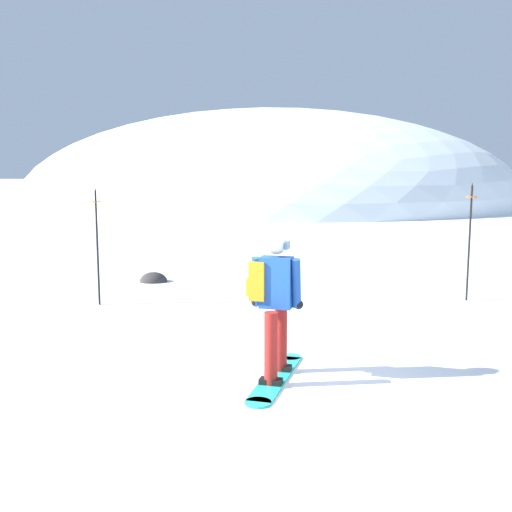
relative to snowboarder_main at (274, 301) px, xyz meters
The scene contains 6 objects.
ground_plane 0.97m from the snowboarder_main, 61.44° to the right, with size 300.00×300.00×0.00m, color white.
ridge_peak_main 35.42m from the snowboarder_main, 82.76° to the left, with size 34.00×30.60×12.87m.
snowboarder_main is the anchor object (origin of this frame).
piste_marker_near 4.86m from the snowboarder_main, 122.51° to the left, with size 0.20×0.20×2.10m.
piste_marker_far 5.58m from the snowboarder_main, 42.74° to the left, with size 0.20×0.20×2.17m.
rock_dark 6.54m from the snowboarder_main, 106.12° to the left, with size 0.59×0.50×0.41m.
Camera 1 is at (-1.01, -6.32, 2.40)m, focal length 41.93 mm.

